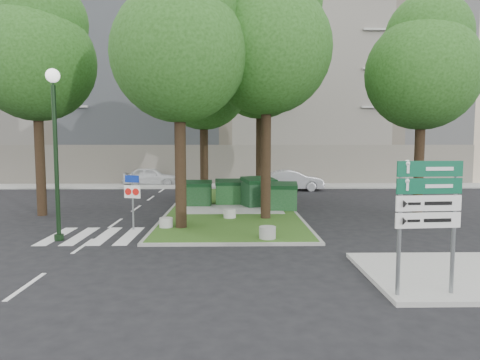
{
  "coord_description": "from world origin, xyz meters",
  "views": [
    {
      "loc": [
        0.52,
        -14.21,
        3.53
      ],
      "look_at": [
        0.83,
        2.41,
        2.0
      ],
      "focal_mm": 32.0,
      "sensor_mm": 36.0,
      "label": 1
    }
  ],
  "objects_px": {
    "tree_median_near_left": "(181,41)",
    "bollard_left": "(166,222)",
    "tree_median_mid": "(205,76)",
    "dumpster_c": "(259,192)",
    "tree_median_near_right": "(268,36)",
    "bollard_right": "(267,232)",
    "tree_median_far": "(261,61)",
    "dumpster_a": "(198,193)",
    "dumpster_d": "(282,196)",
    "bollard_mid": "(230,213)",
    "street_lamp": "(55,134)",
    "tree_street_right": "(424,63)",
    "dumpster_b": "(229,192)",
    "directional_sign": "(428,206)",
    "car_white": "(151,176)",
    "car_silver": "(292,180)",
    "traffic_sign_pole": "(133,193)",
    "tree_street_left": "(38,51)",
    "litter_bin": "(265,200)"
  },
  "relations": [
    {
      "from": "tree_median_near_left",
      "to": "bollard_right",
      "type": "distance_m",
      "value": 7.94
    },
    {
      "from": "dumpster_b",
      "to": "directional_sign",
      "type": "distance_m",
      "value": 14.55
    },
    {
      "from": "tree_street_right",
      "to": "car_white",
      "type": "relative_size",
      "value": 2.37
    },
    {
      "from": "bollard_right",
      "to": "dumpster_a",
      "type": "bearing_deg",
      "value": 111.4
    },
    {
      "from": "bollard_mid",
      "to": "tree_median_mid",
      "type": "bearing_deg",
      "value": 106.32
    },
    {
      "from": "dumpster_d",
      "to": "tree_median_near_right",
      "type": "bearing_deg",
      "value": -106.73
    },
    {
      "from": "tree_median_mid",
      "to": "street_lamp",
      "type": "height_order",
      "value": "tree_median_mid"
    },
    {
      "from": "bollard_mid",
      "to": "car_white",
      "type": "distance_m",
      "value": 16.23
    },
    {
      "from": "tree_street_right",
      "to": "car_white",
      "type": "height_order",
      "value": "tree_street_right"
    },
    {
      "from": "tree_median_near_right",
      "to": "bollard_right",
      "type": "height_order",
      "value": "tree_median_near_right"
    },
    {
      "from": "street_lamp",
      "to": "tree_street_right",
      "type": "bearing_deg",
      "value": 15.96
    },
    {
      "from": "tree_street_right",
      "to": "litter_bin",
      "type": "height_order",
      "value": "tree_street_right"
    },
    {
      "from": "traffic_sign_pole",
      "to": "tree_street_right",
      "type": "bearing_deg",
      "value": 27.78
    },
    {
      "from": "car_white",
      "to": "tree_median_near_left",
      "type": "bearing_deg",
      "value": -167.37
    },
    {
      "from": "dumpster_a",
      "to": "directional_sign",
      "type": "distance_m",
      "value": 14.64
    },
    {
      "from": "dumpster_b",
      "to": "bollard_mid",
      "type": "relative_size",
      "value": 2.71
    },
    {
      "from": "tree_median_mid",
      "to": "dumpster_c",
      "type": "distance_m",
      "value": 6.82
    },
    {
      "from": "tree_median_near_left",
      "to": "bollard_left",
      "type": "distance_m",
      "value": 7.04
    },
    {
      "from": "dumpster_a",
      "to": "dumpster_d",
      "type": "xyz_separation_m",
      "value": [
        4.28,
        -1.46,
        0.02
      ]
    },
    {
      "from": "dumpster_a",
      "to": "car_silver",
      "type": "bearing_deg",
      "value": 53.02
    },
    {
      "from": "dumpster_b",
      "to": "dumpster_c",
      "type": "relative_size",
      "value": 0.75
    },
    {
      "from": "dumpster_c",
      "to": "car_silver",
      "type": "relative_size",
      "value": 0.45
    },
    {
      "from": "tree_median_mid",
      "to": "tree_street_right",
      "type": "relative_size",
      "value": 0.99
    },
    {
      "from": "tree_median_mid",
      "to": "tree_median_far",
      "type": "bearing_deg",
      "value": 43.15
    },
    {
      "from": "tree_median_mid",
      "to": "dumpster_b",
      "type": "xyz_separation_m",
      "value": [
        1.23,
        -0.28,
        -6.22
      ]
    },
    {
      "from": "tree_median_far",
      "to": "litter_bin",
      "type": "xyz_separation_m",
      "value": [
        -0.06,
        -4.23,
        -7.87
      ]
    },
    {
      "from": "tree_median_mid",
      "to": "tree_street_left",
      "type": "distance_m",
      "value": 8.11
    },
    {
      "from": "dumpster_a",
      "to": "bollard_mid",
      "type": "relative_size",
      "value": 2.63
    },
    {
      "from": "tree_median_near_right",
      "to": "tree_median_mid",
      "type": "relative_size",
      "value": 1.15
    },
    {
      "from": "tree_median_near_right",
      "to": "tree_median_mid",
      "type": "bearing_deg",
      "value": 123.69
    },
    {
      "from": "tree_median_near_left",
      "to": "tree_street_right",
      "type": "bearing_deg",
      "value": 13.39
    },
    {
      "from": "tree_median_far",
      "to": "tree_street_right",
      "type": "relative_size",
      "value": 1.18
    },
    {
      "from": "tree_median_near_right",
      "to": "bollard_left",
      "type": "bearing_deg",
      "value": -153.89
    },
    {
      "from": "dumpster_d",
      "to": "bollard_mid",
      "type": "height_order",
      "value": "dumpster_d"
    },
    {
      "from": "tree_street_right",
      "to": "bollard_mid",
      "type": "relative_size",
      "value": 18.46
    },
    {
      "from": "dumpster_b",
      "to": "dumpster_d",
      "type": "distance_m",
      "value": 3.34
    },
    {
      "from": "bollard_mid",
      "to": "tree_street_left",
      "type": "bearing_deg",
      "value": 170.35
    },
    {
      "from": "tree_median_far",
      "to": "dumpster_a",
      "type": "xyz_separation_m",
      "value": [
        -3.57,
        -3.82,
        -7.57
      ]
    },
    {
      "from": "tree_median_near_right",
      "to": "bollard_right",
      "type": "relative_size",
      "value": 19.65
    },
    {
      "from": "bollard_mid",
      "to": "street_lamp",
      "type": "bearing_deg",
      "value": -148.46
    },
    {
      "from": "tree_street_right",
      "to": "tree_street_left",
      "type": "bearing_deg",
      "value": 176.73
    },
    {
      "from": "bollard_right",
      "to": "bollard_mid",
      "type": "height_order",
      "value": "bollard_right"
    },
    {
      "from": "bollard_left",
      "to": "bollard_right",
      "type": "distance_m",
      "value": 4.35
    },
    {
      "from": "tree_median_far",
      "to": "dumpster_c",
      "type": "xyz_separation_m",
      "value": [
        -0.37,
        -4.02,
        -7.46
      ]
    },
    {
      "from": "bollard_right",
      "to": "street_lamp",
      "type": "distance_m",
      "value": 8.17
    },
    {
      "from": "tree_median_mid",
      "to": "bollard_left",
      "type": "xyz_separation_m",
      "value": [
        -1.19,
        -6.55,
        -6.67
      ]
    },
    {
      "from": "tree_median_near_left",
      "to": "bollard_right",
      "type": "relative_size",
      "value": 18.06
    },
    {
      "from": "tree_median_far",
      "to": "street_lamp",
      "type": "distance_m",
      "value": 14.47
    },
    {
      "from": "car_white",
      "to": "dumpster_b",
      "type": "bearing_deg",
      "value": -152.09
    },
    {
      "from": "tree_median_near_right",
      "to": "car_silver",
      "type": "bearing_deg",
      "value": 76.78
    }
  ]
}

